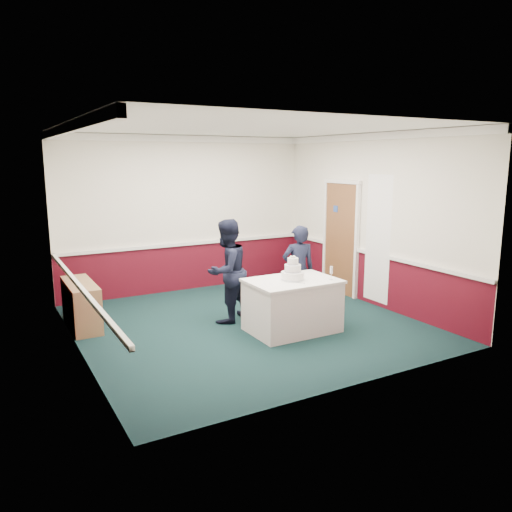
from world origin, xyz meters
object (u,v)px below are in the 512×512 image
person_man (227,271)px  cake_knife (298,283)px  person_woman (298,271)px  champagne_flute (331,271)px  cake_table (292,305)px  sideboard (81,305)px  wedding_cake (293,273)px

person_man → cake_knife: bearing=95.2°
person_woman → champagne_flute: bearing=104.3°
cake_table → cake_knife: size_ratio=6.00×
sideboard → champagne_flute: (3.23, -2.03, 0.58)m
person_man → person_woman: bearing=142.5°
sideboard → cake_table: (2.73, -1.75, 0.05)m
sideboard → person_man: (2.08, -0.86, 0.47)m
sideboard → champagne_flute: 3.86m
sideboard → person_man: person_man is taller
cake_table → cake_knife: bearing=-98.5°
cake_knife → cake_table: bearing=56.6°
person_man → wedding_cake: bearing=101.7°
person_man → sideboard: bearing=-47.1°
cake_table → person_man: (-0.65, 0.89, 0.42)m
cake_knife → person_woman: 0.99m
sideboard → cake_knife: bearing=-35.8°
sideboard → cake_knife: cake_knife is taller
person_woman → cake_knife: bearing=71.8°
wedding_cake → person_man: person_man is taller
sideboard → person_woman: (3.26, -1.12, 0.40)m
wedding_cake → person_man: 1.11m
wedding_cake → cake_table: bearing=-90.0°
champagne_flute → person_woman: bearing=88.5°
sideboard → cake_knife: 3.36m
cake_table → person_woman: 0.88m
cake_table → champagne_flute: bearing=-29.2°
cake_table → champagne_flute: champagne_flute is taller
sideboard → person_woman: bearing=-19.0°
cake_knife → person_man: 1.26m
sideboard → person_man: bearing=-22.4°
cake_table → person_woman: person_woman is taller
sideboard → champagne_flute: bearing=-32.1°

